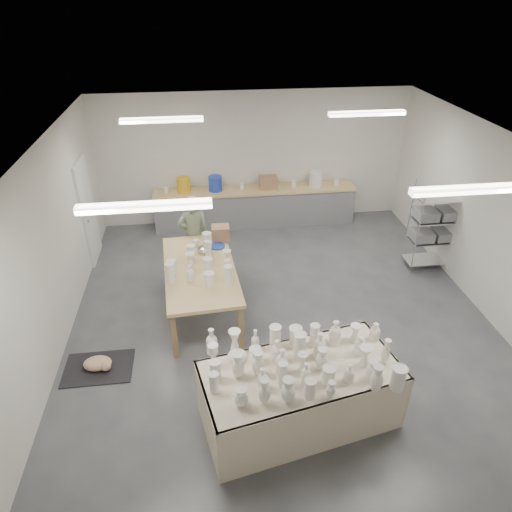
{
  "coord_description": "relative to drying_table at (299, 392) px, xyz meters",
  "views": [
    {
      "loc": [
        -1.19,
        -5.94,
        4.94
      ],
      "look_at": [
        -0.38,
        0.47,
        1.05
      ],
      "focal_mm": 32.0,
      "sensor_mm": 36.0,
      "label": 1
    }
  ],
  "objects": [
    {
      "name": "room",
      "position": [
        0.03,
        2.06,
        1.57
      ],
      "size": [
        8.0,
        8.02,
        3.0
      ],
      "color": "#424449",
      "rests_on": "ground"
    },
    {
      "name": "back_counter",
      "position": [
        0.12,
        5.65,
        0.0
      ],
      "size": [
        4.6,
        0.6,
        1.24
      ],
      "color": "tan",
      "rests_on": "ground"
    },
    {
      "name": "wire_shelf",
      "position": [
        3.33,
        3.37,
        0.43
      ],
      "size": [
        0.88,
        0.48,
        1.8
      ],
      "color": "silver",
      "rests_on": "ground"
    },
    {
      "name": "drying_table",
      "position": [
        0.0,
        0.0,
        0.0
      ],
      "size": [
        2.64,
        1.64,
        1.24
      ],
      "rotation": [
        0.0,
        0.0,
        0.2
      ],
      "color": "olive",
      "rests_on": "ground"
    },
    {
      "name": "work_table",
      "position": [
        -1.14,
        2.56,
        0.38
      ],
      "size": [
        1.32,
        2.39,
        1.23
      ],
      "rotation": [
        0.0,
        0.0,
        0.07
      ],
      "color": "tan",
      "rests_on": "ground"
    },
    {
      "name": "rug",
      "position": [
        -2.77,
        1.24,
        -0.47
      ],
      "size": [
        1.0,
        0.7,
        0.02
      ],
      "primitive_type": "cube",
      "color": "black",
      "rests_on": "ground"
    },
    {
      "name": "cat",
      "position": [
        -2.75,
        1.23,
        -0.37
      ],
      "size": [
        0.47,
        0.37,
        0.18
      ],
      "rotation": [
        0.0,
        0.0,
        0.23
      ],
      "color": "white",
      "rests_on": "rug"
    },
    {
      "name": "potter",
      "position": [
        -1.28,
        3.75,
        0.33
      ],
      "size": [
        0.64,
        0.47,
        1.63
      ],
      "primitive_type": "imported",
      "rotation": [
        0.0,
        0.0,
        3.28
      ],
      "color": "gray",
      "rests_on": "ground"
    },
    {
      "name": "red_stool",
      "position": [
        -1.28,
        4.02,
        -0.23
      ],
      "size": [
        0.38,
        0.38,
        0.29
      ],
      "rotation": [
        0.0,
        0.0,
        -0.27
      ],
      "color": "#A31D17",
      "rests_on": "ground"
    }
  ]
}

